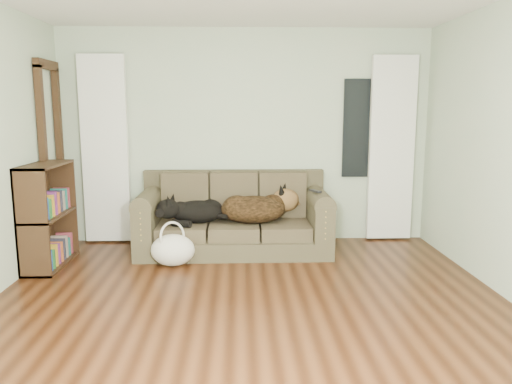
{
  "coord_description": "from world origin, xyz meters",
  "views": [
    {
      "loc": [
        -0.09,
        -3.67,
        1.66
      ],
      "look_at": [
        0.1,
        1.6,
        0.76
      ],
      "focal_mm": 35.0,
      "sensor_mm": 36.0,
      "label": 1
    }
  ],
  "objects_px": {
    "dog_shepherd": "(257,210)",
    "dog_black_lab": "(194,211)",
    "sofa": "(234,213)",
    "tote_bag": "(173,251)",
    "bookshelf": "(48,219)"
  },
  "relations": [
    {
      "from": "dog_shepherd",
      "to": "dog_black_lab",
      "type": "bearing_deg",
      "value": 1.67
    },
    {
      "from": "sofa",
      "to": "dog_shepherd",
      "type": "xyz_separation_m",
      "value": [
        0.27,
        -0.01,
        0.04
      ]
    },
    {
      "from": "tote_bag",
      "to": "bookshelf",
      "type": "relative_size",
      "value": 0.43
    },
    {
      "from": "dog_black_lab",
      "to": "tote_bag",
      "type": "distance_m",
      "value": 0.62
    },
    {
      "from": "dog_black_lab",
      "to": "bookshelf",
      "type": "height_order",
      "value": "bookshelf"
    },
    {
      "from": "tote_bag",
      "to": "bookshelf",
      "type": "height_order",
      "value": "bookshelf"
    },
    {
      "from": "dog_black_lab",
      "to": "dog_shepherd",
      "type": "relative_size",
      "value": 0.8
    },
    {
      "from": "bookshelf",
      "to": "tote_bag",
      "type": "bearing_deg",
      "value": -10.46
    },
    {
      "from": "dog_black_lab",
      "to": "bookshelf",
      "type": "xyz_separation_m",
      "value": [
        -1.49,
        -0.43,
        0.02
      ]
    },
    {
      "from": "dog_black_lab",
      "to": "tote_bag",
      "type": "xyz_separation_m",
      "value": [
        -0.19,
        -0.5,
        -0.32
      ]
    },
    {
      "from": "dog_black_lab",
      "to": "bookshelf",
      "type": "relative_size",
      "value": 0.57
    },
    {
      "from": "dog_black_lab",
      "to": "bookshelf",
      "type": "distance_m",
      "value": 1.55
    },
    {
      "from": "sofa",
      "to": "dog_black_lab",
      "type": "bearing_deg",
      "value": -176.46
    },
    {
      "from": "tote_bag",
      "to": "sofa",
      "type": "bearing_deg",
      "value": 39.28
    },
    {
      "from": "dog_shepherd",
      "to": "tote_bag",
      "type": "xyz_separation_m",
      "value": [
        -0.91,
        -0.51,
        -0.33
      ]
    }
  ]
}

